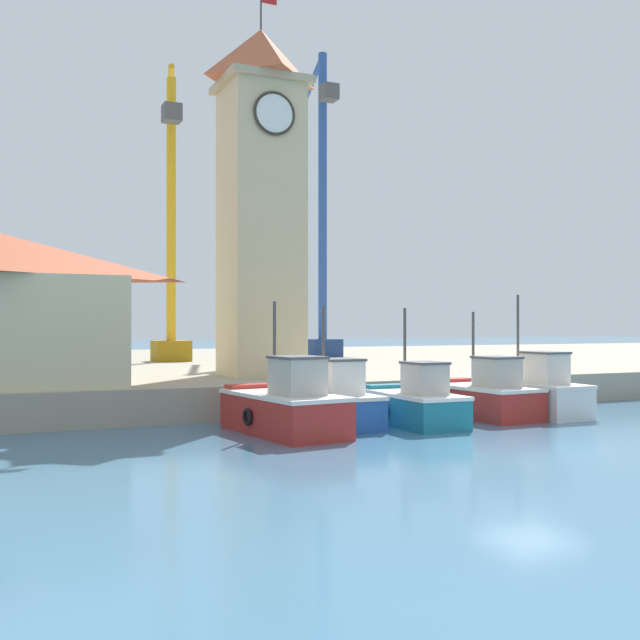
{
  "coord_description": "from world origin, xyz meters",
  "views": [
    {
      "loc": [
        -13.39,
        -16.01,
        3.31
      ],
      "look_at": [
        -1.4,
        10.49,
        3.5
      ],
      "focal_mm": 42.0,
      "sensor_mm": 36.0,
      "label": 1
    }
  ],
  "objects": [
    {
      "name": "ground_plane",
      "position": [
        0.0,
        0.0,
        0.0
      ],
      "size": [
        300.0,
        300.0,
        0.0
      ],
      "primitive_type": "plane",
      "color": "teal"
    },
    {
      "name": "quay_wharf",
      "position": [
        0.0,
        28.49,
        0.6
      ],
      "size": [
        120.0,
        40.0,
        1.2
      ],
      "primitive_type": "cube",
      "color": "#9E937F",
      "rests_on": "ground"
    },
    {
      "name": "fishing_boat_far_left",
      "position": [
        -5.04,
        5.04,
        0.81
      ],
      "size": [
        2.72,
        5.03,
        4.04
      ],
      "color": "#AD2823",
      "rests_on": "ground"
    },
    {
      "name": "fishing_boat_left_outer",
      "position": [
        -3.04,
        6.02,
        0.74
      ],
      "size": [
        2.21,
        4.19,
        3.94
      ],
      "color": "#2356A8",
      "rests_on": "ground"
    },
    {
      "name": "fishing_boat_left_inner",
      "position": [
        -0.39,
        5.21,
        0.71
      ],
      "size": [
        1.98,
        4.33,
        3.88
      ],
      "color": "#196B7F",
      "rests_on": "ground"
    },
    {
      "name": "fishing_boat_mid_left",
      "position": [
        2.92,
        5.87,
        0.75
      ],
      "size": [
        2.34,
        4.45,
        3.78
      ],
      "color": "#AD2823",
      "rests_on": "ground"
    },
    {
      "name": "fishing_boat_center",
      "position": [
        5.04,
        5.92,
        0.8
      ],
      "size": [
        1.93,
        5.03,
        4.45
      ],
      "color": "silver",
      "rests_on": "ground"
    },
    {
      "name": "clock_tower",
      "position": [
        -2.81,
        13.38,
        8.81
      ],
      "size": [
        3.5,
        3.5,
        16.07
      ],
      "color": "beige",
      "rests_on": "quay_wharf"
    },
    {
      "name": "port_crane_near",
      "position": [
        6.52,
        27.69,
        8.84
      ],
      "size": [
        2.0,
        7.84,
        19.58
      ],
      "color": "navy",
      "rests_on": "quay_wharf"
    },
    {
      "name": "port_crane_far",
      "position": [
        -3.35,
        27.28,
        7.77
      ],
      "size": [
        2.91,
        9.93,
        17.33
      ],
      "color": "#976E11",
      "rests_on": "quay_wharf"
    }
  ]
}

